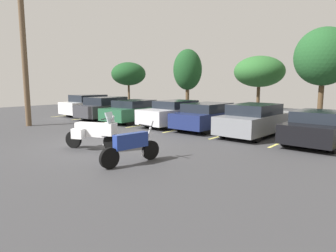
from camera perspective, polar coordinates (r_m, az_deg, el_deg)
name	(u,v)px	position (r m, az deg, el deg)	size (l,w,h in m)	color
ground	(104,146)	(12.11, -12.11, -3.69)	(44.00, 44.00, 0.10)	#38383A
motorcycle_touring	(94,132)	(11.13, -13.92, -1.11)	(2.15, 1.16, 1.40)	black
motorcycle_second	(132,146)	(9.02, -6.96, -3.80)	(0.62, 2.12, 1.24)	black
parking_stripes	(173,125)	(17.26, 1.00, 0.21)	(18.58, 4.88, 0.01)	#EAE066
car_white	(92,105)	(23.00, -14.22, 3.85)	(2.06, 4.66, 1.54)	white
car_charcoal	(110,108)	(20.82, -10.98, 3.42)	(2.27, 5.02, 1.47)	#38383D
car_green	(137,111)	(18.85, -5.96, 2.90)	(2.22, 4.84, 1.35)	#235638
car_silver	(177,113)	(17.07, 1.71, 2.46)	(2.00, 4.90, 1.42)	#B7B7BC
car_navy	(210,116)	(15.78, 8.03, 1.91)	(1.89, 4.81, 1.38)	navy
car_grey	(256,120)	(14.44, 16.51, 1.14)	(2.03, 4.90, 1.46)	slate
car_black	(321,127)	(13.35, 27.08, -0.23)	(2.02, 4.49, 1.33)	black
utility_pole	(24,48)	(18.60, -25.79, 13.22)	(1.72, 0.77, 8.34)	brown
tree_left	(259,72)	(30.46, 16.99, 9.88)	(4.78, 4.78, 4.96)	#4C3823
tree_far_right	(188,70)	(33.51, 3.75, 10.64)	(3.15, 3.15, 6.06)	#4C3823
tree_right	(129,74)	(37.90, -7.53, 9.82)	(4.23, 4.23, 4.92)	#4C3823
tree_center_right	(324,57)	(26.00, 27.53, 11.62)	(4.27, 4.27, 6.55)	#4C3823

